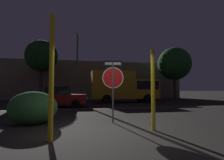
# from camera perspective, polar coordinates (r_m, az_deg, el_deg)

# --- Properties ---
(ground_plane) EXTENTS (260.00, 260.00, 0.00)m
(ground_plane) POSITION_cam_1_polar(r_m,az_deg,el_deg) (5.50, -0.54, -16.97)
(ground_plane) COLOR black
(road_center_stripe) EXTENTS (36.16, 0.12, 0.01)m
(road_center_stripe) POSITION_cam_1_polar(r_m,az_deg,el_deg) (12.13, -6.73, -9.29)
(road_center_stripe) COLOR gold
(road_center_stripe) RESTS_ON ground_plane
(stop_sign) EXTENTS (0.84, 0.14, 2.48)m
(stop_sign) POSITION_cam_1_polar(r_m,az_deg,el_deg) (6.99, 0.30, 0.43)
(stop_sign) COLOR #4C4C51
(stop_sign) RESTS_ON ground_plane
(yellow_pole_left) EXTENTS (0.13, 0.13, 3.28)m
(yellow_pole_left) POSITION_cam_1_polar(r_m,az_deg,el_deg) (4.76, -19.17, 0.94)
(yellow_pole_left) COLOR yellow
(yellow_pole_left) RESTS_ON ground_plane
(yellow_pole_right) EXTENTS (0.13, 0.13, 2.65)m
(yellow_pole_right) POSITION_cam_1_polar(r_m,az_deg,el_deg) (5.87, 13.27, -2.94)
(yellow_pole_right) COLOR yellow
(yellow_pole_right) RESTS_ON ground_plane
(hedge_bush_1) EXTENTS (1.79, 1.17, 1.24)m
(hedge_bush_1) POSITION_cam_1_polar(r_m,az_deg,el_deg) (7.29, -24.40, -8.31)
(hedge_bush_1) COLOR #2D6633
(hedge_bush_1) RESTS_ON ground_plane
(passing_car_2) EXTENTS (4.10, 2.16, 1.53)m
(passing_car_2) POSITION_cam_1_polar(r_m,az_deg,el_deg) (13.68, -16.84, -5.35)
(passing_car_2) COLOR maroon
(passing_car_2) RESTS_ON ground_plane
(delivery_truck) EXTENTS (6.80, 2.48, 3.13)m
(delivery_truck) POSITION_cam_1_polar(r_m,az_deg,el_deg) (17.90, 4.01, -2.07)
(delivery_truck) COLOR gold
(delivery_truck) RESTS_ON ground_plane
(street_lamp) EXTENTS (0.43, 0.43, 7.08)m
(street_lamp) POSITION_cam_1_polar(r_m,az_deg,el_deg) (17.23, -11.28, 7.42)
(street_lamp) COLOR #4C4C51
(street_lamp) RESTS_ON ground_plane
(tree_0) EXTENTS (3.71, 3.71, 7.11)m
(tree_0) POSITION_cam_1_polar(r_m,az_deg,el_deg) (22.30, -22.01, 7.23)
(tree_0) COLOR #422D1E
(tree_0) RESTS_ON ground_plane
(tree_1) EXTENTS (4.14, 4.14, 6.64)m
(tree_1) POSITION_cam_1_polar(r_m,az_deg,el_deg) (23.58, 19.68, 4.99)
(tree_1) COLOR #422D1E
(tree_1) RESTS_ON ground_plane
(building_backdrop) EXTENTS (29.53, 3.90, 5.16)m
(building_backdrop) POSITION_cam_1_polar(r_m,az_deg,el_deg) (25.45, -10.82, -0.19)
(building_backdrop) COLOR #6B5B4C
(building_backdrop) RESTS_ON ground_plane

